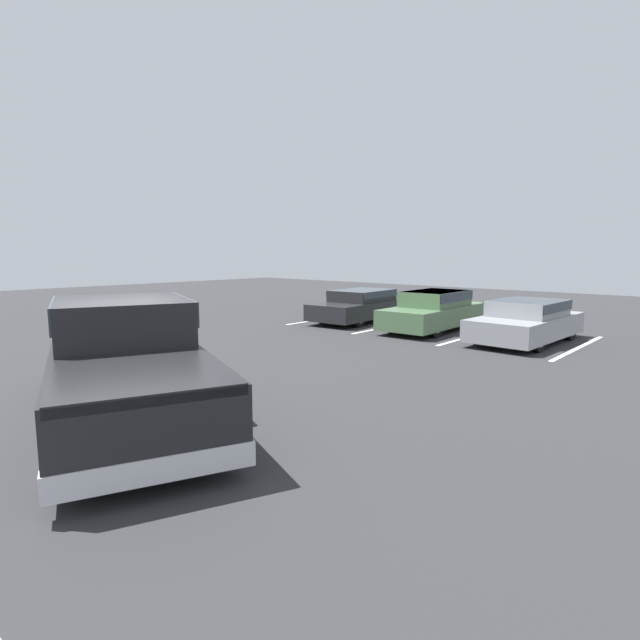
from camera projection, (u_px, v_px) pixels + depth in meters
name	position (u px, v px, depth m)	size (l,w,h in m)	color
ground_plane	(127.00, 404.00, 8.51)	(60.00, 60.00, 0.00)	#2D2D30
stall_stripe_a	(329.00, 318.00, 19.50)	(0.12, 4.67, 0.01)	white
stall_stripe_b	(394.00, 326.00, 17.51)	(0.12, 4.67, 0.01)	white
stall_stripe_c	(474.00, 335.00, 15.52)	(0.12, 4.67, 0.01)	white
stall_stripe_d	(579.00, 348.00, 13.53)	(0.12, 4.67, 0.01)	white
pickup_truck	(126.00, 361.00, 7.71)	(6.42, 4.20, 1.85)	black
parked_sedan_a	(361.00, 304.00, 18.67)	(2.14, 4.71, 1.17)	#232326
parked_sedan_b	(434.00, 309.00, 16.55)	(1.88, 4.62, 1.30)	#4C6B47
parked_sedan_c	(527.00, 320.00, 14.32)	(1.98, 4.32, 1.20)	gray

